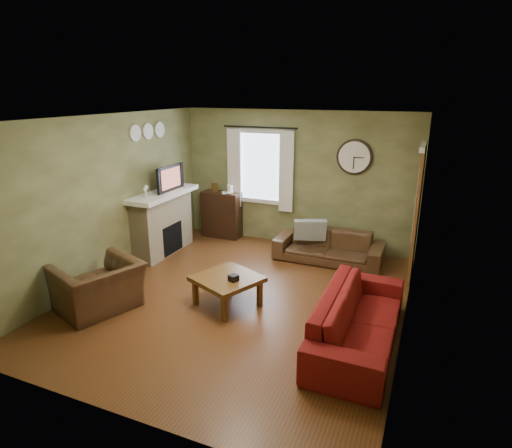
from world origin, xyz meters
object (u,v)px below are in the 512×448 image
at_px(armchair, 98,287).
at_px(coffee_table, 227,291).
at_px(sofa_red, 359,319).
at_px(bookshelf, 222,214).
at_px(sofa_brown, 328,246).

bearing_deg(armchair, coffee_table, 137.57).
bearing_deg(coffee_table, sofa_red, -7.55).
distance_m(bookshelf, sofa_brown, 2.43).
bearing_deg(bookshelf, coffee_table, -61.38).
bearing_deg(sofa_brown, bookshelf, 168.61).
relative_size(sofa_red, armchair, 2.08).
height_order(bookshelf, armchair, bookshelf).
height_order(sofa_brown, sofa_red, sofa_red).
height_order(sofa_brown, coffee_table, sofa_brown).
bearing_deg(bookshelf, sofa_brown, -11.39).
bearing_deg(sofa_brown, armchair, -130.20).
height_order(sofa_red, armchair, armchair).
bearing_deg(sofa_red, armchair, 99.22).
bearing_deg(coffee_table, armchair, -152.85).
bearing_deg(bookshelf, sofa_red, -41.02).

